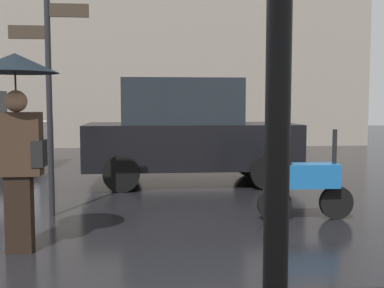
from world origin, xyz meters
name	(u,v)px	position (x,y,z in m)	size (l,w,h in m)	color
pedestrian_with_umbrella	(17,108)	(-1.25, 2.69, 1.54)	(0.89, 0.89, 2.10)	black
parked_scooter	(303,180)	(2.19, 3.79, 0.55)	(1.33, 0.32, 1.23)	black
parked_car_right	(188,132)	(0.88, 6.88, 1.02)	(4.09, 1.82, 2.05)	black
street_signpost	(49,82)	(-1.25, 4.33, 1.88)	(1.08, 0.08, 3.10)	black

